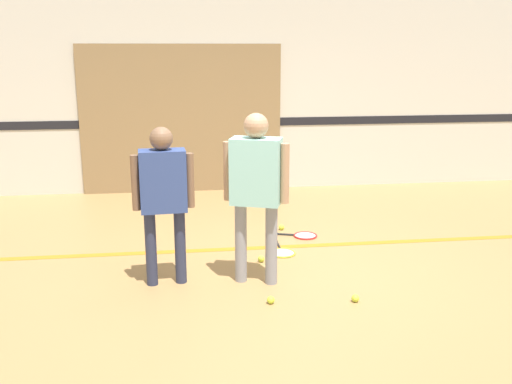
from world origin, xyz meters
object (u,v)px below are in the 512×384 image
object	(u,v)px
tennis_ball_near_instructor	(271,300)
tennis_ball_stray_left	(261,259)
person_instructor	(256,180)
racket_spare_on_floor	(304,235)
tennis_ball_by_spare_racket	(282,227)
tennis_ball_stray_right	(355,298)
person_student_left	(163,189)
racket_second_spare	(282,252)

from	to	relation	value
tennis_ball_near_instructor	tennis_ball_stray_left	xyz separation A→B (m)	(0.05, 0.97, 0.00)
person_instructor	racket_spare_on_floor	world-z (taller)	person_instructor
tennis_ball_by_spare_racket	tennis_ball_stray_left	distance (m)	1.08
tennis_ball_near_instructor	tennis_ball_stray_right	bearing A→B (deg)	-4.75
person_student_left	tennis_ball_stray_right	distance (m)	1.92
person_student_left	tennis_ball_stray_right	size ratio (longest dim) A/B	21.87
person_student_left	tennis_ball_by_spare_racket	bearing A→B (deg)	43.14
racket_second_spare	person_instructor	bearing A→B (deg)	151.86
person_instructor	tennis_ball_stray_right	world-z (taller)	person_instructor
person_instructor	tennis_ball_by_spare_racket	distance (m)	1.83
racket_spare_on_floor	tennis_ball_near_instructor	distance (m)	1.83
tennis_ball_stray_right	racket_second_spare	bearing A→B (deg)	108.11
racket_spare_on_floor	tennis_ball_stray_right	xyz separation A→B (m)	(0.07, -1.77, 0.02)
racket_spare_on_floor	racket_second_spare	xyz separation A→B (m)	(-0.34, -0.51, 0.00)
tennis_ball_by_spare_racket	tennis_ball_stray_right	world-z (taller)	same
tennis_ball_stray_right	racket_spare_on_floor	bearing A→B (deg)	92.25
tennis_ball_stray_left	person_student_left	bearing A→B (deg)	-155.86
racket_spare_on_floor	tennis_ball_by_spare_racket	world-z (taller)	tennis_ball_by_spare_racket
tennis_ball_near_instructor	tennis_ball_stray_right	distance (m)	0.72
person_instructor	person_student_left	bearing A→B (deg)	-165.82
person_instructor	tennis_ball_by_spare_racket	world-z (taller)	person_instructor
tennis_ball_near_instructor	tennis_ball_by_spare_racket	bearing A→B (deg)	77.50
racket_second_spare	tennis_ball_stray_left	size ratio (longest dim) A/B	7.92
tennis_ball_by_spare_racket	tennis_ball_stray_left	xyz separation A→B (m)	(-0.39, -1.01, 0.00)
person_instructor	tennis_ball_stray_right	distance (m)	1.33
tennis_ball_near_instructor	person_instructor	bearing A→B (deg)	97.57
racket_second_spare	tennis_ball_by_spare_racket	distance (m)	0.79
tennis_ball_stray_left	tennis_ball_stray_right	distance (m)	1.23
racket_spare_on_floor	tennis_ball_stray_right	world-z (taller)	tennis_ball_stray_right
person_student_left	racket_spare_on_floor	world-z (taller)	person_student_left
person_instructor	tennis_ball_stray_left	bearing A→B (deg)	95.96
person_student_left	tennis_ball_stray_right	xyz separation A→B (m)	(1.60, -0.61, -0.86)
person_student_left	racket_spare_on_floor	xyz separation A→B (m)	(1.53, 1.16, -0.88)
racket_second_spare	tennis_ball_by_spare_racket	world-z (taller)	tennis_ball_by_spare_racket
tennis_ball_by_spare_racket	tennis_ball_stray_right	distance (m)	2.06
racket_spare_on_floor	tennis_ball_by_spare_racket	size ratio (longest dim) A/B	7.57
racket_second_spare	tennis_ball_stray_right	world-z (taller)	tennis_ball_stray_right
person_instructor	tennis_ball_stray_right	bearing A→B (deg)	-15.19
person_student_left	person_instructor	bearing A→B (deg)	-9.23
person_instructor	racket_second_spare	bearing A→B (deg)	81.86
person_student_left	racket_second_spare	size ratio (longest dim) A/B	2.76
tennis_ball_near_instructor	tennis_ball_stray_right	xyz separation A→B (m)	(0.72, -0.06, 0.00)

